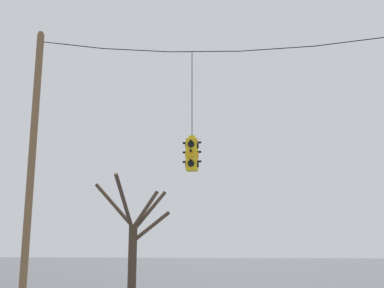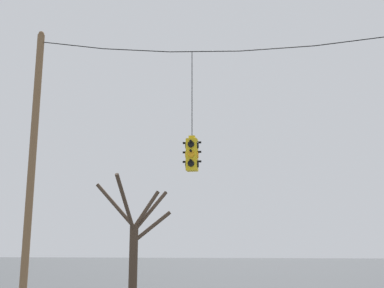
% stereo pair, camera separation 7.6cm
% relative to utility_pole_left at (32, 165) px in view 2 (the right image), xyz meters
% --- Properties ---
extents(utility_pole_left, '(0.24, 0.24, 9.49)m').
position_rel_utility_pole_left_xyz_m(utility_pole_left, '(0.00, 0.00, 0.00)').
color(utility_pole_left, brown).
rests_on(utility_pole_left, ground_plane).
extents(span_wire, '(16.15, 0.03, 0.89)m').
position_rel_utility_pole_left_xyz_m(span_wire, '(8.07, 0.00, 3.79)').
color(span_wire, black).
extents(traffic_light_near_left_pole, '(0.58, 0.58, 3.91)m').
position_rel_utility_pole_left_xyz_m(traffic_light_near_left_pole, '(5.35, 0.00, 0.21)').
color(traffic_light_near_left_pole, yellow).
extents(bare_tree, '(3.69, 3.51, 5.38)m').
position_rel_utility_pole_left_xyz_m(bare_tree, '(1.22, 7.82, -2.13)').
color(bare_tree, '#423326').
rests_on(bare_tree, ground_plane).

